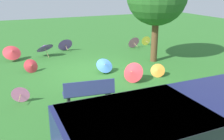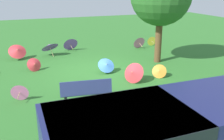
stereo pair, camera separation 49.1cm
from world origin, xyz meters
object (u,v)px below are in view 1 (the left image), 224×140
at_px(parasol_red_2, 132,72).
at_px(parasol_purple_2, 65,44).
at_px(van_dark, 170,134).
at_px(parasol_blue_1, 105,65).
at_px(parasol_purple_0, 44,47).
at_px(parasol_pink_1, 133,42).
at_px(parasol_yellow_0, 146,40).
at_px(parasol_red_1, 31,66).
at_px(parasol_red_0, 12,52).
at_px(parasol_pink_0, 21,94).
at_px(parasol_orange_0, 158,70).
at_px(park_bench, 89,93).

xyz_separation_m(parasol_red_2, parasol_purple_2, (1.19, -6.06, -0.01)).
distance_m(van_dark, parasol_blue_1, 6.46).
distance_m(van_dark, parasol_red_2, 5.24).
relative_size(parasol_purple_0, parasol_pink_1, 1.53).
bearing_deg(parasol_purple_0, parasol_yellow_0, -178.59).
relative_size(van_dark, parasol_yellow_0, 7.46).
relative_size(parasol_red_1, parasol_blue_1, 0.97).
distance_m(parasol_red_0, parasol_purple_0, 1.67).
distance_m(van_dark, parasol_pink_0, 5.34).
bearing_deg(parasol_red_0, parasol_blue_1, 134.63).
bearing_deg(parasol_purple_2, parasol_pink_0, 64.05).
distance_m(parasol_purple_0, parasol_red_1, 2.66).
bearing_deg(parasol_orange_0, park_bench, 22.55).
xyz_separation_m(parasol_red_1, parasol_yellow_0, (-7.38, -2.60, -0.00)).
relative_size(parasol_red_0, parasol_purple_0, 0.86).
bearing_deg(parasol_red_1, parasol_pink_1, -160.40).
xyz_separation_m(parasol_red_0, parasol_red_1, (-0.64, 2.20, -0.17)).
height_order(van_dark, parasol_yellow_0, van_dark).
height_order(parasol_yellow_0, parasol_red_2, parasol_red_2).
height_order(parasol_red_2, parasol_orange_0, parasol_red_2).
bearing_deg(parasol_pink_0, parasol_purple_2, -115.95).
distance_m(parasol_red_0, parasol_purple_2, 3.12).
bearing_deg(parasol_orange_0, parasol_red_0, -42.20).
bearing_deg(parasol_red_1, parasol_pink_0, 76.54).
distance_m(parasol_purple_2, parasol_blue_1, 4.66).
height_order(park_bench, parasol_orange_0, park_bench).
bearing_deg(parasol_purple_0, parasol_purple_2, -149.10).
distance_m(parasol_pink_1, parasol_orange_0, 5.18).
relative_size(parasol_pink_1, parasol_red_2, 0.76).
height_order(parasol_red_0, parasol_purple_0, parasol_purple_0).
height_order(parasol_purple_0, parasol_red_1, parasol_purple_0).
height_order(park_bench, parasol_pink_1, park_bench).
xyz_separation_m(van_dark, parasol_blue_1, (-1.23, -6.32, -0.54)).
bearing_deg(parasol_red_1, parasol_red_0, -73.78).
distance_m(parasol_purple_0, parasol_blue_1, 4.29).
xyz_separation_m(parasol_yellow_0, parasol_purple_2, (5.07, -0.62, 0.09)).
distance_m(parasol_pink_0, parasol_purple_2, 6.91).
relative_size(parasol_orange_0, parasol_blue_1, 0.95).
relative_size(parasol_red_0, parasol_pink_0, 1.60).
bearing_deg(parasol_yellow_0, parasol_red_2, 54.52).
relative_size(parasol_red_0, parasol_orange_0, 1.43).
distance_m(parasol_red_2, parasol_orange_0, 1.28).
xyz_separation_m(van_dark, parasol_yellow_0, (-5.69, -10.33, -0.61)).
relative_size(parasol_purple_0, parasol_red_2, 1.17).
bearing_deg(parasol_pink_1, parasol_red_1, 19.60).
bearing_deg(parasol_red_2, van_dark, 69.60).
distance_m(parasol_pink_1, parasol_yellow_0, 1.14).
height_order(parasol_red_0, parasol_purple_2, parasol_red_0).
relative_size(parasol_pink_0, parasol_red_1, 0.88).
xyz_separation_m(parasol_orange_0, parasol_blue_1, (1.86, -1.31, 0.09)).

